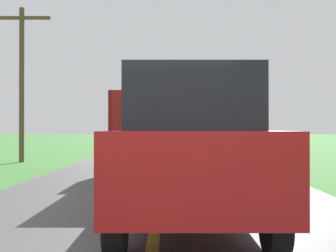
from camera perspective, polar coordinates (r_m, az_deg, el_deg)
banana_truck_near at (r=12.10m, az=0.05°, el=0.36°), size 2.38×5.82×2.80m
banana_truck_far at (r=26.56m, az=0.92°, el=-0.05°), size 2.38×5.81×2.80m
utility_pole_roadside at (r=17.98m, az=-18.85°, el=6.21°), size 2.27×0.20×6.13m
following_car at (r=5.36m, az=2.97°, el=-3.02°), size 1.74×4.10×1.92m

